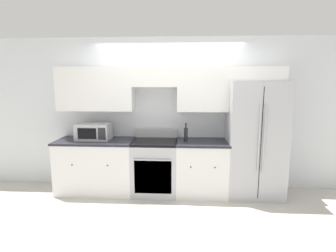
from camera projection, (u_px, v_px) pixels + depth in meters
ground_plane at (167, 200)px, 4.15m from camera, size 12.00×12.00×0.00m
wall_back at (170, 104)px, 4.48m from camera, size 8.00×0.39×2.60m
lower_cabinets_left at (96, 166)px, 4.45m from camera, size 1.29×0.64×0.90m
lower_cabinets_right at (201, 168)px, 4.35m from camera, size 0.84×0.64×0.90m
oven_range at (155, 167)px, 4.39m from camera, size 0.73×0.65×1.06m
refrigerator at (254, 139)px, 4.29m from camera, size 0.89×0.80×1.87m
microwave at (94, 131)px, 4.41m from camera, size 0.55×0.38×0.27m
bottle at (186, 134)px, 4.29m from camera, size 0.06×0.06×0.30m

